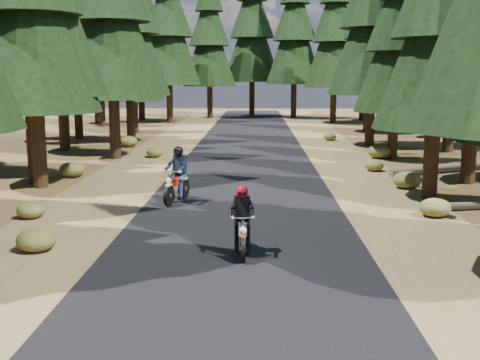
% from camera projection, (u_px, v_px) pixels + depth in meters
% --- Properties ---
extents(ground, '(120.00, 120.00, 0.00)m').
position_uv_depth(ground, '(238.00, 233.00, 15.23)').
color(ground, '#422E17').
rests_on(ground, ground).
extents(road, '(6.00, 100.00, 0.01)m').
position_uv_depth(road, '(243.00, 194.00, 20.16)').
color(road, black).
rests_on(road, ground).
extents(shoulder_l, '(3.20, 100.00, 0.01)m').
position_uv_depth(shoulder_l, '(107.00, 194.00, 20.28)').
color(shoulder_l, brown).
rests_on(shoulder_l, ground).
extents(shoulder_r, '(3.20, 100.00, 0.01)m').
position_uv_depth(shoulder_r, '(381.00, 195.00, 20.04)').
color(shoulder_r, brown).
rests_on(shoulder_r, ground).
extents(pine_forest, '(34.59, 55.08, 16.32)m').
position_uv_depth(pine_forest, '(249.00, 6.00, 34.63)').
color(pine_forest, black).
rests_on(pine_forest, ground).
extents(log_near, '(5.28, 2.84, 0.32)m').
position_uv_depth(log_near, '(446.00, 169.00, 24.78)').
color(log_near, '#4C4233').
rests_on(log_near, ground).
extents(understory_shrubs, '(14.27, 32.59, 0.67)m').
position_uv_depth(understory_shrubs, '(272.00, 175.00, 22.49)').
color(understory_shrubs, '#474C1E').
rests_on(understory_shrubs, ground).
extents(rider_lead, '(0.60, 1.73, 1.53)m').
position_uv_depth(rider_lead, '(242.00, 232.00, 13.28)').
color(rider_lead, silver).
rests_on(rider_lead, road).
extents(rider_follow, '(1.07, 2.04, 1.75)m').
position_uv_depth(rider_follow, '(177.00, 184.00, 18.80)').
color(rider_follow, maroon).
rests_on(rider_follow, road).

